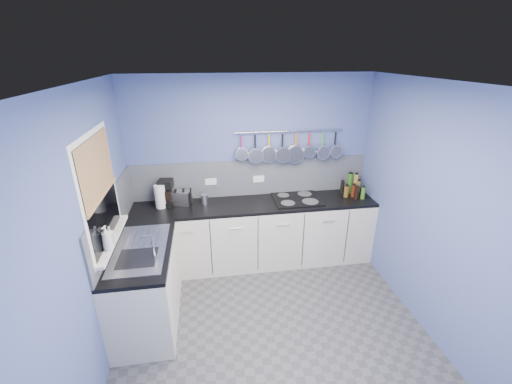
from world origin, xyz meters
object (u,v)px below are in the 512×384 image
object	(u,v)px
coffee_maker	(166,193)
hob	(297,199)
soap_bottle_b	(110,235)
toaster	(180,197)
canister	(204,199)
soap_bottle_a	(106,238)
paper_towel	(160,196)

from	to	relation	value
coffee_maker	hob	world-z (taller)	coffee_maker
hob	soap_bottle_b	bearing A→B (deg)	-153.75
toaster	canister	distance (m)	0.32
soap_bottle_b	coffee_maker	world-z (taller)	coffee_maker
coffee_maker	soap_bottle_b	bearing A→B (deg)	-102.19
soap_bottle_a	paper_towel	world-z (taller)	soap_bottle_a
soap_bottle_b	hob	size ratio (longest dim) A/B	0.27
soap_bottle_a	soap_bottle_b	xyz separation A→B (m)	(0.00, 0.11, -0.03)
soap_bottle_a	coffee_maker	world-z (taller)	soap_bottle_a
soap_bottle_b	coffee_maker	distance (m)	1.20
soap_bottle_b	hob	distance (m)	2.36
toaster	hob	xyz separation A→B (m)	(1.54, -0.10, -0.08)
toaster	hob	size ratio (longest dim) A/B	0.45
soap_bottle_a	paper_towel	xyz separation A→B (m)	(0.33, 1.17, -0.12)
canister	coffee_maker	bearing A→B (deg)	174.90
soap_bottle_a	toaster	size ratio (longest dim) A/B	0.86
soap_bottle_a	canister	bearing A→B (deg)	53.49
soap_bottle_a	hob	distance (m)	2.42
hob	toaster	bearing A→B (deg)	176.47
soap_bottle_a	toaster	distance (m)	1.38
toaster	canister	size ratio (longest dim) A/B	2.16
soap_bottle_b	coffee_maker	xyz separation A→B (m)	(0.40, 1.13, -0.07)
toaster	canister	world-z (taller)	toaster
soap_bottle_a	soap_bottle_b	world-z (taller)	soap_bottle_a
soap_bottle_b	toaster	size ratio (longest dim) A/B	0.62
soap_bottle_b	canister	size ratio (longest dim) A/B	1.33
soap_bottle_a	coffee_maker	size ratio (longest dim) A/B	0.72
coffee_maker	canister	world-z (taller)	coffee_maker
soap_bottle_a	canister	world-z (taller)	soap_bottle_a
hob	soap_bottle_a	bearing A→B (deg)	-151.45
soap_bottle_a	hob	bearing A→B (deg)	28.55
soap_bottle_a	coffee_maker	bearing A→B (deg)	71.88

